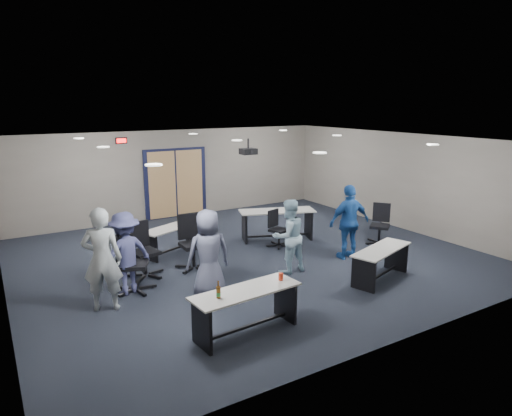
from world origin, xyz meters
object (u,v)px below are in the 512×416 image
table_front_right (381,259)px  table_back_right (277,220)px  chair_back_b (193,243)px  chair_loose_right (380,224)px  person_gray (102,259)px  person_lightblue (288,236)px  person_plaid (208,254)px  table_back_left (172,235)px  chair_back_a (145,250)px  table_front_left (246,303)px  person_navy (349,222)px  chair_back_c (279,229)px  chair_loose_left (134,262)px  person_back (125,253)px

table_front_right → table_back_right: table_back_right is taller
chair_back_b → chair_loose_right: bearing=-8.1°
table_front_right → person_gray: (-5.11, 1.51, 0.46)m
chair_back_b → person_lightblue: (1.65, -1.19, 0.19)m
person_plaid → table_front_right: bearing=169.8°
table_back_left → table_back_right: 2.77m
chair_back_a → person_plaid: bearing=-77.5°
table_front_left → person_navy: (3.77, 1.82, 0.36)m
chair_back_a → chair_back_b: bearing=-17.2°
chair_back_c → person_navy: size_ratio=0.53×
person_gray → person_navy: person_gray is taller
chair_back_c → person_lightblue: 1.77m
table_back_left → person_lightblue: person_lightblue is taller
chair_back_c → chair_back_a: bearing=165.4°
table_front_left → person_lightblue: person_lightblue is taller
chair_back_a → chair_back_c: 3.50m
chair_back_c → chair_loose_left: 3.99m
chair_back_b → person_back: 1.69m
chair_back_b → chair_loose_left: chair_back_b is taller
chair_loose_right → person_gray: size_ratio=0.56×
chair_back_b → table_front_left: bearing=-96.6°
chair_loose_left → chair_back_a: bearing=-7.9°
table_back_right → table_front_left: bearing=-109.0°
chair_back_a → person_lightblue: person_lightblue is taller
chair_loose_right → table_back_right: bearing=-167.5°
table_front_right → chair_back_b: (-3.00, 2.53, 0.14)m
table_front_left → table_back_left: 4.29m
person_back → chair_back_c: bearing=179.0°
table_back_left → person_gray: person_gray is taller
person_lightblue → person_back: size_ratio=1.00×
chair_back_c → person_gray: 4.79m
person_back → chair_loose_right: bearing=164.3°
table_front_left → chair_loose_right: (5.17, 2.21, 0.02)m
chair_back_b → person_navy: bearing=-18.2°
table_front_left → chair_loose_right: chair_loose_right is taller
table_front_right → chair_back_a: 4.82m
chair_back_a → table_front_right: bearing=-44.9°
table_front_left → person_plaid: (0.10, 1.55, 0.33)m
table_front_right → person_back: person_back is taller
table_back_left → table_back_right: bearing=-31.1°
chair_back_b → person_plaid: bearing=-101.2°
table_back_left → person_gray: 3.14m
person_gray → person_lightblue: size_ratio=1.16×
person_gray → person_lightblue: 3.77m
chair_back_a → person_gray: size_ratio=0.62×
table_front_left → table_back_right: bearing=46.2°
person_gray → person_lightblue: person_gray is taller
chair_back_c → chair_loose_left: (-3.90, -0.86, 0.12)m
table_back_right → person_navy: size_ratio=1.18×
chair_loose_left → person_gray: 0.90m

